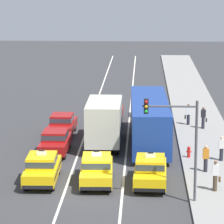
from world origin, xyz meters
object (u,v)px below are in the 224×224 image
Objects in this scene: sedan_center_third at (111,112)px; sedan_right_third at (147,107)px; sedan_left_second at (55,141)px; box_truck_center_second at (105,121)px; taxi_left_nearest at (42,168)px; taxi_center_nearest at (97,169)px; taxi_right_nearest at (150,170)px; pedestrian_near_crosswalk at (206,158)px; pedestrian_mid_block at (203,118)px; traffic_light_pole at (178,133)px; pedestrian_by_storefront at (188,114)px; pedestrian_far_corner at (215,176)px; sedan_left_third at (62,124)px; fire_hydrant at (189,151)px; pedestrian_trailing at (222,148)px; bus_right_second at (149,119)px.

sedan_right_third is at bearing 40.81° from sedan_center_third.
sedan_left_second is 0.62× the size of box_truck_center_second.
taxi_left_nearest and taxi_center_nearest have the same top height.
taxi_right_nearest is (3.07, -0.13, 0.00)m from taxi_center_nearest.
pedestrian_mid_block reaches higher than pedestrian_near_crosswalk.
pedestrian_by_storefront is at bearing 84.40° from traffic_light_pole.
traffic_light_pole reaches higher than pedestrian_far_corner.
sedan_left_third is at bearing 136.29° from pedestrian_near_crosswalk.
traffic_light_pole reaches higher than sedan_left_second.
pedestrian_far_corner is at bearing -38.60° from sedan_left_second.
pedestrian_mid_block is (7.14, -2.33, 0.14)m from sedan_center_third.
pedestrian_by_storefront reaches higher than sedan_left_third.
sedan_right_third is (-0.09, 18.40, -0.03)m from taxi_right_nearest.
fire_hydrant is at bearing 81.92° from traffic_light_pole.
sedan_center_third is 15.02m from pedestrian_near_crosswalk.
box_truck_center_second reaches higher than pedestrian_by_storefront.
box_truck_center_second is 4.05× the size of pedestrian_far_corner.
traffic_light_pole is at bearing -35.46° from taxi_center_nearest.
taxi_left_nearest is 16.03m from sedan_center_third.
taxi_left_nearest is 11.39m from sedan_left_third.
box_truck_center_second is 8.69m from pedestrian_trailing.
pedestrian_by_storefront is (9.50, 3.24, 0.13)m from sedan_left_third.
fire_hydrant is at bearing -7.24° from sedan_left_second.
taxi_right_nearest is (3.10, -8.75, -0.90)m from box_truck_center_second.
taxi_right_nearest reaches higher than pedestrian_far_corner.
sedan_center_third is at bearing 114.88° from pedestrian_near_crosswalk.
bus_right_second is at bearing -118.06° from pedestrian_by_storefront.
box_truck_center_second is 1.51× the size of taxi_right_nearest.
pedestrian_trailing is at bearing 67.41° from traffic_light_pole.
pedestrian_far_corner is at bearing -69.24° from sedan_center_third.
box_truck_center_second is 4.19× the size of pedestrian_by_storefront.
pedestrian_by_storefront is at bearing -9.94° from sedan_center_third.
bus_right_second is 6.60m from pedestrian_by_storefront.
pedestrian_far_corner is at bearing -8.88° from taxi_left_nearest.
box_truck_center_second reaches higher than pedestrian_mid_block.
sedan_left_second is at bearing 156.20° from pedestrian_near_crosswalk.
taxi_center_nearest is 9.49m from bus_right_second.
sedan_center_third is 0.78× the size of traffic_light_pole.
fire_hydrant is (2.53, 5.40, -0.33)m from taxi_right_nearest.
sedan_right_third is at bearing 93.83° from traffic_light_pole.
bus_right_second is 15.42× the size of fire_hydrant.
sedan_left_second is 2.57× the size of pedestrian_mid_block.
taxi_right_nearest is 2.88× the size of pedestrian_trailing.
sedan_left_second is at bearing 116.60° from taxi_center_nearest.
sedan_right_third is (3.00, 9.65, -0.93)m from box_truck_center_second.
sedan_left_second is 10.98m from pedestrian_trailing.
taxi_left_nearest is 1.07× the size of sedan_right_third.
sedan_center_third is 6.17m from pedestrian_by_storefront.
taxi_right_nearest is (6.23, -0.21, 0.00)m from taxi_left_nearest.
sedan_left_third is at bearing 127.63° from pedestrian_far_corner.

